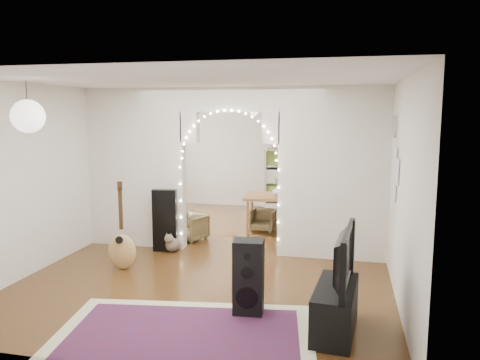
% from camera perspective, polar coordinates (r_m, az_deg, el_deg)
% --- Properties ---
extents(floor, '(7.50, 7.50, 0.00)m').
position_cam_1_polar(floor, '(7.92, -1.18, -8.60)').
color(floor, black).
rests_on(floor, ground).
extents(ceiling, '(5.00, 7.50, 0.02)m').
position_cam_1_polar(ceiling, '(7.59, -1.24, 11.30)').
color(ceiling, white).
rests_on(ceiling, wall_back).
extents(wall_back, '(5.00, 0.02, 2.70)m').
position_cam_1_polar(wall_back, '(11.29, 3.44, 3.44)').
color(wall_back, silver).
rests_on(wall_back, floor).
extents(wall_front, '(5.00, 0.02, 2.70)m').
position_cam_1_polar(wall_front, '(4.16, -13.96, -5.17)').
color(wall_front, silver).
rests_on(wall_front, floor).
extents(wall_left, '(0.02, 7.50, 2.70)m').
position_cam_1_polar(wall_left, '(8.59, -17.61, 1.55)').
color(wall_left, silver).
rests_on(wall_left, floor).
extents(wall_right, '(0.02, 7.50, 2.70)m').
position_cam_1_polar(wall_right, '(7.44, 17.81, 0.55)').
color(wall_right, silver).
rests_on(wall_right, floor).
extents(divider_wall, '(5.00, 0.20, 2.70)m').
position_cam_1_polar(divider_wall, '(7.63, -1.21, 1.69)').
color(divider_wall, silver).
rests_on(divider_wall, floor).
extents(fairy_lights, '(1.64, 0.04, 1.60)m').
position_cam_1_polar(fairy_lights, '(7.49, -1.46, 2.53)').
color(fairy_lights, '#FFEABF').
rests_on(fairy_lights, divider_wall).
extents(window, '(0.04, 1.20, 1.40)m').
position_cam_1_polar(window, '(10.15, -12.35, 3.57)').
color(window, white).
rests_on(window, wall_left).
extents(wall_clock, '(0.03, 0.31, 0.31)m').
position_cam_1_polar(wall_clock, '(6.78, 18.34, 6.18)').
color(wall_clock, white).
rests_on(wall_clock, wall_right).
extents(picture_frames, '(0.02, 0.50, 0.70)m').
position_cam_1_polar(picture_frames, '(6.43, 18.42, 0.71)').
color(picture_frames, white).
rests_on(picture_frames, wall_right).
extents(paper_lantern, '(0.40, 0.40, 0.40)m').
position_cam_1_polar(paper_lantern, '(6.21, -24.44, 7.09)').
color(paper_lantern, white).
rests_on(paper_lantern, ceiling).
extents(ceiling_fan, '(1.10, 1.10, 0.30)m').
position_cam_1_polar(ceiling_fan, '(9.53, 1.73, 8.88)').
color(ceiling_fan, '#B39B3B').
rests_on(ceiling_fan, ceiling).
extents(area_rug, '(2.94, 2.36, 0.02)m').
position_cam_1_polar(area_rug, '(5.01, -7.26, -19.02)').
color(area_rug, maroon).
rests_on(area_rug, floor).
extents(guitar_case, '(0.41, 0.19, 1.04)m').
position_cam_1_polar(guitar_case, '(7.88, -9.14, -4.89)').
color(guitar_case, black).
rests_on(guitar_case, floor).
extents(acoustic_guitar, '(0.47, 0.25, 1.11)m').
position_cam_1_polar(acoustic_guitar, '(7.09, -14.23, -6.80)').
color(acoustic_guitar, tan).
rests_on(acoustic_guitar, floor).
extents(tabby_cat, '(0.25, 0.54, 0.35)m').
position_cam_1_polar(tabby_cat, '(7.90, -8.23, -7.63)').
color(tabby_cat, brown).
rests_on(tabby_cat, floor).
extents(floor_speaker, '(0.36, 0.33, 0.87)m').
position_cam_1_polar(floor_speaker, '(5.45, 1.05, -11.76)').
color(floor_speaker, black).
rests_on(floor_speaker, floor).
extents(media_console, '(0.49, 1.03, 0.50)m').
position_cam_1_polar(media_console, '(5.19, 11.53, -15.14)').
color(media_console, black).
rests_on(media_console, floor).
extents(tv, '(0.23, 1.08, 0.62)m').
position_cam_1_polar(tv, '(5.00, 11.72, -9.24)').
color(tv, black).
rests_on(tv, media_console).
extents(bookcase, '(1.53, 0.80, 1.52)m').
position_cam_1_polar(bookcase, '(10.29, 7.21, -0.38)').
color(bookcase, tan).
rests_on(bookcase, floor).
extents(dining_table, '(1.26, 0.89, 0.76)m').
position_cam_1_polar(dining_table, '(8.78, 4.59, -2.37)').
color(dining_table, brown).
rests_on(dining_table, floor).
extents(flower_vase, '(0.20, 0.20, 0.19)m').
position_cam_1_polar(flower_vase, '(8.75, 4.60, -1.28)').
color(flower_vase, white).
rests_on(flower_vase, dining_table).
extents(dining_chair_left, '(0.67, 0.68, 0.47)m').
position_cam_1_polar(dining_chair_left, '(8.54, -6.09, -5.76)').
color(dining_chair_left, brown).
rests_on(dining_chair_left, floor).
extents(dining_chair_right, '(0.47, 0.48, 0.42)m').
position_cam_1_polar(dining_chair_right, '(9.17, 2.81, -4.89)').
color(dining_chair_right, brown).
rests_on(dining_chair_right, floor).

